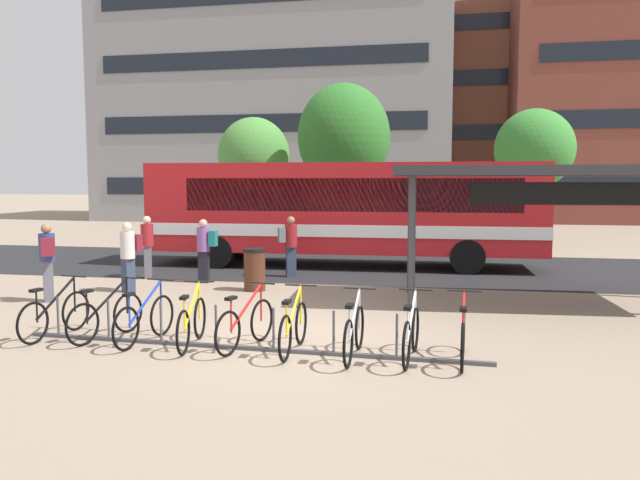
# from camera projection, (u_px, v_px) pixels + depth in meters

# --- Properties ---
(ground) EXTENTS (200.00, 200.00, 0.00)m
(ground) POSITION_uv_depth(u_px,v_px,m) (292.00, 341.00, 10.39)
(ground) COLOR gray
(bus_lane_asphalt) EXTENTS (80.00, 7.20, 0.01)m
(bus_lane_asphalt) POSITION_uv_depth(u_px,v_px,m) (361.00, 266.00, 19.40)
(bus_lane_asphalt) COLOR #232326
(bus_lane_asphalt) RESTS_ON ground
(city_bus) EXTENTS (12.09, 2.90, 3.20)m
(city_bus) POSITION_uv_depth(u_px,v_px,m) (341.00, 209.00, 19.35)
(city_bus) COLOR red
(city_bus) RESTS_ON ground
(bike_rack) EXTENTS (7.67, 0.40, 0.70)m
(bike_rack) POSITION_uv_depth(u_px,v_px,m) (245.00, 344.00, 9.82)
(bike_rack) COLOR #47474C
(bike_rack) RESTS_ON ground
(parked_bicycle_black_0) EXTENTS (0.52, 1.71, 0.99)m
(parked_bicycle_black_0) POSITION_uv_depth(u_px,v_px,m) (55.00, 315.00, 10.60)
(parked_bicycle_black_0) COLOR black
(parked_bicycle_black_0) RESTS_ON ground
(parked_bicycle_black_1) EXTENTS (0.64, 1.67, 0.99)m
(parked_bicycle_black_1) POSITION_uv_depth(u_px,v_px,m) (106.00, 316.00, 10.48)
(parked_bicycle_black_1) COLOR black
(parked_bicycle_black_1) RESTS_ON ground
(parked_bicycle_blue_2) EXTENTS (0.52, 1.72, 0.99)m
(parked_bicycle_blue_2) POSITION_uv_depth(u_px,v_px,m) (145.00, 320.00, 10.22)
(parked_bicycle_blue_2) COLOR black
(parked_bicycle_blue_2) RESTS_ON ground
(parked_bicycle_yellow_3) EXTENTS (0.52, 1.71, 0.99)m
(parked_bicycle_yellow_3) POSITION_uv_depth(u_px,v_px,m) (192.00, 323.00, 9.99)
(parked_bicycle_yellow_3) COLOR black
(parked_bicycle_yellow_3) RESTS_ON ground
(parked_bicycle_red_4) EXTENTS (0.60, 1.68, 0.99)m
(parked_bicycle_red_4) POSITION_uv_depth(u_px,v_px,m) (246.00, 325.00, 9.89)
(parked_bicycle_red_4) COLOR black
(parked_bicycle_red_4) RESTS_ON ground
(parked_bicycle_yellow_5) EXTENTS (0.52, 1.72, 0.99)m
(parked_bicycle_yellow_5) POSITION_uv_depth(u_px,v_px,m) (293.00, 328.00, 9.63)
(parked_bicycle_yellow_5) COLOR black
(parked_bicycle_yellow_5) RESTS_ON ground
(parked_bicycle_silver_6) EXTENTS (0.52, 1.72, 0.99)m
(parked_bicycle_silver_6) POSITION_uv_depth(u_px,v_px,m) (354.00, 333.00, 9.33)
(parked_bicycle_silver_6) COLOR black
(parked_bicycle_silver_6) RESTS_ON ground
(parked_bicycle_white_7) EXTENTS (0.52, 1.72, 0.99)m
(parked_bicycle_white_7) POSITION_uv_depth(u_px,v_px,m) (411.00, 335.00, 9.21)
(parked_bicycle_white_7) COLOR black
(parked_bicycle_white_7) RESTS_ON ground
(parked_bicycle_red_8) EXTENTS (0.52, 1.72, 0.99)m
(parked_bicycle_red_8) POSITION_uv_depth(u_px,v_px,m) (463.00, 337.00, 9.11)
(parked_bicycle_red_8) COLOR black
(parked_bicycle_red_8) RESTS_ON ground
(transit_shelter) EXTENTS (7.14, 3.32, 2.97)m
(transit_shelter) POSITION_uv_depth(u_px,v_px,m) (560.00, 175.00, 13.09)
(transit_shelter) COLOR #38383D
(transit_shelter) RESTS_ON ground
(commuter_grey_pack_0) EXTENTS (0.60, 0.50, 1.68)m
(commuter_grey_pack_0) POSITION_uv_depth(u_px,v_px,m) (290.00, 242.00, 17.21)
(commuter_grey_pack_0) COLOR #2D3851
(commuter_grey_pack_0) RESTS_ON ground
(commuter_teal_pack_1) EXTENTS (0.54, 0.37, 1.67)m
(commuter_teal_pack_1) POSITION_uv_depth(u_px,v_px,m) (205.00, 246.00, 16.23)
(commuter_teal_pack_1) COLOR black
(commuter_teal_pack_1) RESTS_ON ground
(commuter_maroon_pack_2) EXTENTS (0.56, 0.60, 1.73)m
(commuter_maroon_pack_2) POSITION_uv_depth(u_px,v_px,m) (47.00, 257.00, 13.65)
(commuter_maroon_pack_2) COLOR #565660
(commuter_maroon_pack_2) RESTS_ON ground
(commuter_black_pack_3) EXTENTS (0.52, 0.61, 1.71)m
(commuter_black_pack_3) POSITION_uv_depth(u_px,v_px,m) (147.00, 242.00, 16.97)
(commuter_black_pack_3) COLOR #565660
(commuter_black_pack_3) RESTS_ON ground
(commuter_maroon_pack_4) EXTENTS (0.49, 0.60, 1.68)m
(commuter_maroon_pack_4) POSITION_uv_depth(u_px,v_px,m) (129.00, 252.00, 14.89)
(commuter_maroon_pack_4) COLOR #2D3851
(commuter_maroon_pack_4) RESTS_ON ground
(trash_bin) EXTENTS (0.55, 0.55, 1.03)m
(trash_bin) POSITION_uv_depth(u_px,v_px,m) (255.00, 269.00, 15.10)
(trash_bin) COLOR #4C2819
(trash_bin) RESTS_ON ground
(street_tree_0) EXTENTS (3.97, 3.97, 6.82)m
(street_tree_0) POSITION_uv_depth(u_px,v_px,m) (344.00, 137.00, 26.70)
(street_tree_0) COLOR brown
(street_tree_0) RESTS_ON ground
(street_tree_1) EXTENTS (3.40, 3.40, 5.77)m
(street_tree_1) POSITION_uv_depth(u_px,v_px,m) (534.00, 149.00, 26.94)
(street_tree_1) COLOR brown
(street_tree_1) RESTS_ON ground
(street_tree_2) EXTENTS (3.34, 3.34, 5.60)m
(street_tree_2) POSITION_uv_depth(u_px,v_px,m) (254.00, 156.00, 28.96)
(street_tree_2) COLOR brown
(street_tree_2) RESTS_ON ground
(building_left_wing) EXTENTS (23.47, 11.42, 15.53)m
(building_left_wing) POSITION_uv_depth(u_px,v_px,m) (281.00, 108.00, 43.84)
(building_left_wing) COLOR gray
(building_left_wing) RESTS_ON ground
(building_centre_block) EXTENTS (17.83, 13.53, 15.23)m
(building_centre_block) POSITION_uv_depth(u_px,v_px,m) (419.00, 121.00, 51.27)
(building_centre_block) COLOR brown
(building_centre_block) RESTS_ON ground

